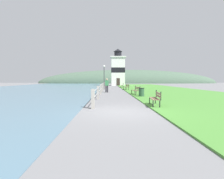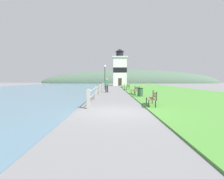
# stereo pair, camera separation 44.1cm
# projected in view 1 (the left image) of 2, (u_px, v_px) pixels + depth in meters

# --- Properties ---
(ground_plane) EXTENTS (160.00, 160.00, 0.00)m
(ground_plane) POSITION_uv_depth(u_px,v_px,m) (122.00, 112.00, 8.71)
(ground_plane) COLOR slate
(grass_verge) EXTENTS (12.00, 59.26, 0.06)m
(grass_verge) POSITION_uv_depth(u_px,v_px,m) (159.00, 89.00, 28.58)
(grass_verge) COLOR #4C8E38
(grass_verge) RESTS_ON ground_plane
(water_strip) EXTENTS (24.00, 94.81, 0.01)m
(water_strip) POSITION_uv_depth(u_px,v_px,m) (25.00, 90.00, 28.15)
(water_strip) COLOR slate
(water_strip) RESTS_ON ground_plane
(seawall_railing) EXTENTS (0.18, 32.76, 1.10)m
(seawall_railing) POSITION_uv_depth(u_px,v_px,m) (103.00, 86.00, 25.90)
(seawall_railing) COLOR #A8A399
(seawall_railing) RESTS_ON ground_plane
(park_bench_near) EXTENTS (0.65, 1.66, 0.94)m
(park_bench_near) POSITION_uv_depth(u_px,v_px,m) (156.00, 97.00, 10.53)
(park_bench_near) COLOR #846B51
(park_bench_near) RESTS_ON ground_plane
(park_bench_midway) EXTENTS (0.68, 1.86, 0.94)m
(park_bench_midway) POSITION_uv_depth(u_px,v_px,m) (136.00, 90.00, 18.47)
(park_bench_midway) COLOR #846B51
(park_bench_midway) RESTS_ON ground_plane
(park_bench_far) EXTENTS (0.71, 1.86, 0.94)m
(park_bench_far) POSITION_uv_depth(u_px,v_px,m) (127.00, 87.00, 26.99)
(park_bench_far) COLOR #846B51
(park_bench_far) RESTS_ON ground_plane
(park_bench_by_lighthouse) EXTENTS (0.60, 2.00, 0.94)m
(park_bench_by_lighthouse) POSITION_uv_depth(u_px,v_px,m) (122.00, 85.00, 35.26)
(park_bench_by_lighthouse) COLOR #846B51
(park_bench_by_lighthouse) RESTS_ON ground_plane
(lighthouse) EXTENTS (4.13, 4.13, 9.98)m
(lighthouse) POSITION_uv_depth(u_px,v_px,m) (118.00, 70.00, 47.72)
(lighthouse) COLOR white
(lighthouse) RESTS_ON ground_plane
(person_strolling) EXTENTS (0.46, 0.29, 1.76)m
(person_strolling) POSITION_uv_depth(u_px,v_px,m) (107.00, 85.00, 21.96)
(person_strolling) COLOR #28282D
(person_strolling) RESTS_ON ground_plane
(trash_bin) EXTENTS (0.54, 0.54, 0.84)m
(trash_bin) POSITION_uv_depth(u_px,v_px,m) (141.00, 92.00, 16.28)
(trash_bin) COLOR #2D5138
(trash_bin) RESTS_ON ground_plane
(lamp_post) EXTENTS (0.36, 0.36, 3.96)m
(lamp_post) POSITION_uv_depth(u_px,v_px,m) (104.00, 73.00, 28.33)
(lamp_post) COLOR #333338
(lamp_post) RESTS_ON ground_plane
(distant_hillside) EXTENTS (80.00, 16.00, 12.00)m
(distant_hillside) POSITION_uv_depth(u_px,v_px,m) (128.00, 83.00, 78.25)
(distant_hillside) COLOR #4C6651
(distant_hillside) RESTS_ON ground_plane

